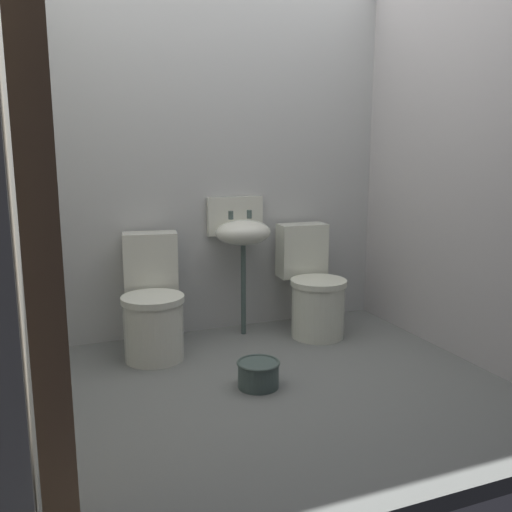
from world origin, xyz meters
name	(u,v)px	position (x,y,z in m)	size (l,w,h in m)	color
ground_plane	(272,388)	(0.00, 0.00, -0.04)	(2.97, 2.49, 0.08)	slate
wall_back	(213,163)	(0.00, 1.09, 1.23)	(2.97, 0.10, 2.46)	#B4B6B5
wall_left	(5,172)	(-1.34, 0.10, 1.23)	(0.10, 2.29, 2.46)	#BABBAF
wall_right	(458,165)	(1.34, 0.10, 1.23)	(0.10, 2.29, 2.46)	#B7B3B2
wooden_door_post	(37,184)	(-1.21, -0.89, 1.23)	(0.12, 0.12, 2.46)	#987350
toilet_left	(153,307)	(-0.55, 0.69, 0.32)	(0.48, 0.65, 0.78)	silver
toilet_right	(313,290)	(0.62, 0.69, 0.32)	(0.42, 0.61, 0.78)	silver
sink	(242,231)	(0.14, 0.88, 0.75)	(0.42, 0.35, 0.99)	#445652
bucket	(258,373)	(-0.10, -0.04, 0.08)	(0.25, 0.25, 0.15)	#445652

